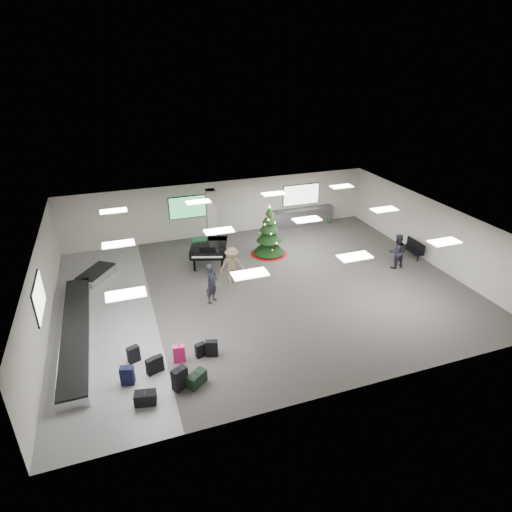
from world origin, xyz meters
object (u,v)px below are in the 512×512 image
object	(u,v)px
traveler_a	(212,283)
potted_plant_left	(266,227)
pink_suitcase	(179,354)
service_counter	(302,217)
traveler_b	(232,265)
christmas_tree	(269,237)
traveler_bench	(397,251)
grand_piano	(209,248)
bench	(413,248)
baggage_carousel	(81,318)
potted_plant_right	(329,217)

from	to	relation	value
traveler_a	potted_plant_left	xyz separation A→B (m)	(4.90, 6.46, -0.53)
pink_suitcase	potted_plant_left	xyz separation A→B (m)	(6.95, 9.93, 0.06)
service_counter	traveler_b	xyz separation A→B (m)	(-6.19, -5.59, 0.35)
traveler_a	christmas_tree	bearing A→B (deg)	1.45
traveler_a	potted_plant_left	size ratio (longest dim) A/B	2.38
traveler_a	traveler_bench	bearing A→B (deg)	-40.33
grand_piano	traveler_b	xyz separation A→B (m)	(0.55, -2.20, -0.02)
service_counter	bench	xyz separation A→B (m)	(3.60, -6.06, -0.04)
grand_piano	bench	size ratio (longest dim) A/B	1.86
traveler_b	traveler_bench	bearing A→B (deg)	-5.63
baggage_carousel	grand_piano	distance (m)	6.99
baggage_carousel	grand_piano	xyz separation A→B (m)	(6.10, 3.35, 0.70)
bench	potted_plant_right	bearing A→B (deg)	108.19
grand_piano	potted_plant_left	xyz separation A→B (m)	(4.15, 2.90, -0.53)
christmas_tree	traveler_a	distance (m)	5.51
christmas_tree	pink_suitcase	bearing A→B (deg)	-130.26
pink_suitcase	christmas_tree	bearing A→B (deg)	57.94
traveler_a	service_counter	bearing A→B (deg)	1.62
baggage_carousel	service_counter	xyz separation A→B (m)	(12.84, 6.73, 0.33)
bench	service_counter	bearing A→B (deg)	121.88
christmas_tree	traveler_b	bearing A→B (deg)	-139.17
pink_suitcase	potted_plant_left	distance (m)	12.12
pink_suitcase	potted_plant_right	distance (m)	15.29
service_counter	traveler_a	world-z (taller)	traveler_a
baggage_carousel	christmas_tree	world-z (taller)	christmas_tree
service_counter	potted_plant_right	bearing A→B (deg)	-4.79
traveler_a	traveler_bench	distance (m)	9.45
bench	traveler_bench	bearing A→B (deg)	-154.54
baggage_carousel	pink_suitcase	distance (m)	4.95
baggage_carousel	bench	world-z (taller)	bench
baggage_carousel	pink_suitcase	xyz separation A→B (m)	(3.30, -3.68, 0.11)
grand_piano	bench	bearing A→B (deg)	3.70
pink_suitcase	traveler_bench	bearing A→B (deg)	25.65
pink_suitcase	potted_plant_right	xyz separation A→B (m)	(11.33, 10.27, 0.06)
traveler_bench	traveler_b	bearing A→B (deg)	-13.69
pink_suitcase	traveler_bench	xyz separation A→B (m)	(11.50, 3.62, 0.57)
grand_piano	traveler_b	bearing A→B (deg)	-57.63
traveler_b	potted_plant_left	xyz separation A→B (m)	(3.60, 5.10, -0.51)
service_counter	traveler_bench	distance (m)	7.08
pink_suitcase	traveler_a	world-z (taller)	traveler_a
service_counter	traveler_bench	xyz separation A→B (m)	(1.96, -6.80, 0.35)
traveler_b	traveler_bench	world-z (taller)	same
baggage_carousel	bench	distance (m)	16.45
grand_piano	potted_plant_right	bearing A→B (deg)	38.97
potted_plant_left	grand_piano	bearing A→B (deg)	-145.06
service_counter	grand_piano	distance (m)	7.56
bench	traveler_bench	xyz separation A→B (m)	(-1.64, -0.74, 0.39)
baggage_carousel	potted_plant_right	xyz separation A→B (m)	(14.63, 6.58, 0.17)
christmas_tree	grand_piano	size ratio (longest dim) A/B	1.05
baggage_carousel	traveler_bench	xyz separation A→B (m)	(14.80, -0.07, 0.68)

